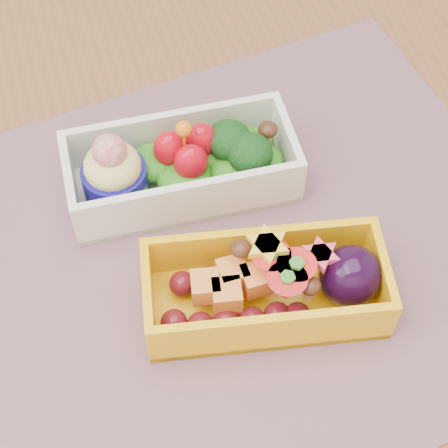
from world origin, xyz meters
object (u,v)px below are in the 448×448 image
object	(u,v)px
table	(208,340)
bento_yellow	(271,287)
placemat	(216,259)
bento_white	(180,167)

from	to	relation	value
table	bento_yellow	distance (m)	0.14
bento_yellow	table	bearing A→B (deg)	152.66
table	bento_yellow	world-z (taller)	bento_yellow
placemat	bento_yellow	distance (m)	0.06
bento_yellow	bento_white	bearing A→B (deg)	115.71
table	bento_white	bearing A→B (deg)	86.58
placemat	table	bearing A→B (deg)	-128.40
bento_white	bento_yellow	bearing A→B (deg)	-71.78
table	bento_yellow	bearing A→B (deg)	-37.18
table	placemat	bearing A→B (deg)	51.60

